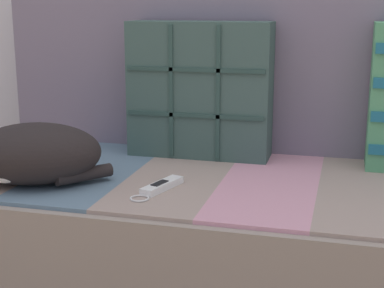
{
  "coord_description": "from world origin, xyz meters",
  "views": [
    {
      "loc": [
        0.19,
        -1.41,
        0.89
      ],
      "look_at": [
        -0.21,
        0.07,
        0.53
      ],
      "focal_mm": 55.0,
      "sensor_mm": 36.0,
      "label": 1
    }
  ],
  "objects_px": {
    "sleeping_cat": "(28,155)",
    "game_remote_near": "(160,187)",
    "throw_pillow_quilted": "(200,90)",
    "couch": "(270,250)"
  },
  "relations": [
    {
      "from": "couch",
      "to": "throw_pillow_quilted",
      "type": "relative_size",
      "value": 4.35
    },
    {
      "from": "sleeping_cat",
      "to": "couch",
      "type": "bearing_deg",
      "value": 19.87
    },
    {
      "from": "sleeping_cat",
      "to": "game_remote_near",
      "type": "distance_m",
      "value": 0.36
    },
    {
      "from": "couch",
      "to": "game_remote_near",
      "type": "bearing_deg",
      "value": -145.12
    },
    {
      "from": "throw_pillow_quilted",
      "to": "couch",
      "type": "bearing_deg",
      "value": -36.66
    },
    {
      "from": "game_remote_near",
      "to": "couch",
      "type": "bearing_deg",
      "value": 34.88
    },
    {
      "from": "sleeping_cat",
      "to": "game_remote_near",
      "type": "relative_size",
      "value": 2.01
    },
    {
      "from": "sleeping_cat",
      "to": "game_remote_near",
      "type": "xyz_separation_m",
      "value": [
        0.35,
        0.04,
        -0.07
      ]
    },
    {
      "from": "couch",
      "to": "throw_pillow_quilted",
      "type": "distance_m",
      "value": 0.53
    },
    {
      "from": "couch",
      "to": "game_remote_near",
      "type": "height_order",
      "value": "game_remote_near"
    }
  ]
}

